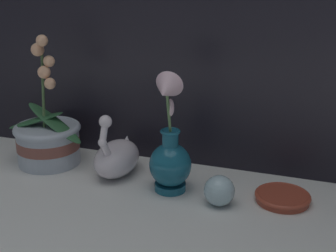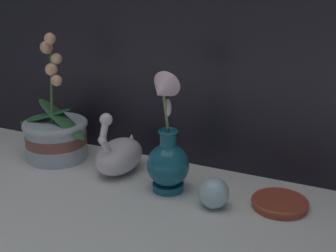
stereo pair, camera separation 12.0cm
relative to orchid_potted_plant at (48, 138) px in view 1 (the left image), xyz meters
The scene contains 6 objects.
ground_plane 0.36m from the orchid_potted_plant, 21.67° to the right, with size 2.80×2.80×0.00m, color silver.
orchid_potted_plant is the anchor object (origin of this frame).
swan_figurine 0.22m from the orchid_potted_plant, ahead, with size 0.11×0.19×0.19m.
blue_vase 0.39m from the orchid_potted_plant, ahead, with size 0.11×0.12×0.32m.
glass_sphere 0.53m from the orchid_potted_plant, ahead, with size 0.07×0.07×0.07m.
amber_dish 0.67m from the orchid_potted_plant, ahead, with size 0.14×0.14×0.02m.
Camera 1 is at (0.41, -0.94, 0.56)m, focal length 50.00 mm.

